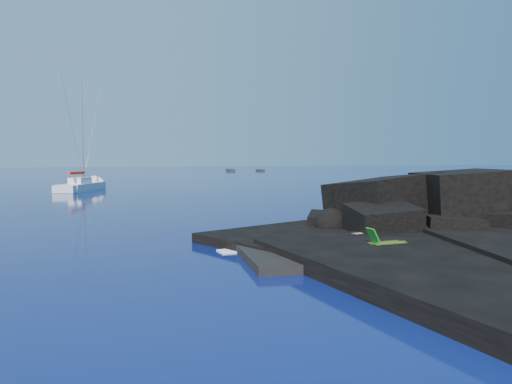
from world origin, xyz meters
TOP-DOWN VIEW (x-y plane):
  - ground at (0.00, 0.00)m, footprint 400.00×400.00m
  - headland at (13.00, 3.00)m, footprint 24.00×24.00m
  - beach at (4.50, 0.50)m, footprint 9.08×6.86m
  - surf_foam at (5.00, 5.00)m, footprint 10.00×8.00m
  - sailboat at (-6.69, 46.90)m, footprint 7.56×12.90m
  - deck_chair at (5.85, -0.79)m, footprint 1.57×0.75m
  - towel at (6.23, 2.04)m, footprint 1.91×1.18m
  - sunbather at (6.23, 2.04)m, footprint 1.75×0.82m
  - marker_cone at (6.06, 0.58)m, footprint 0.51×0.51m
  - distant_boat_a at (33.48, 124.87)m, footprint 1.73×4.90m
  - distant_boat_b at (42.05, 122.62)m, footprint 1.69×4.04m

SIDE VIEW (x-z plane):
  - ground at x=0.00m, z-range 0.00..0.00m
  - headland at x=13.00m, z-range -1.80..1.80m
  - beach at x=4.50m, z-range -0.35..0.35m
  - surf_foam at x=5.00m, z-range -0.03..0.03m
  - sailboat at x=-6.69m, z-range -6.75..6.75m
  - distant_boat_a at x=33.48m, z-range -0.32..0.32m
  - distant_boat_b at x=42.05m, z-range -0.26..0.26m
  - towel at x=6.23m, z-range 0.35..0.40m
  - sunbather at x=6.23m, z-range 0.40..0.67m
  - marker_cone at x=6.06m, z-range 0.35..0.97m
  - deck_chair at x=5.85m, z-range 0.35..1.40m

